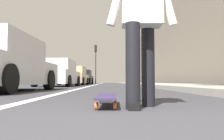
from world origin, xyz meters
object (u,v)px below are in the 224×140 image
skateboard (107,97)px  traffic_light (96,57)px  parked_car_near (2,65)px  parked_car_mid (58,74)px  skater_person (141,15)px  parked_car_end (83,77)px  parked_car_far (74,76)px

skateboard → traffic_light: bearing=3.5°
skateboard → parked_car_near: bearing=38.0°
skateboard → parked_car_mid: size_ratio=0.20×
skater_person → parked_car_near: size_ratio=0.37×
skateboard → skater_person: size_ratio=0.52×
parked_car_end → skateboard: bearing=-172.8°
skater_person → parked_car_end: size_ratio=0.39×
parked_car_far → skateboard: bearing=-170.0°
parked_car_mid → traffic_light: size_ratio=0.93×
parked_car_mid → parked_car_far: 5.68m
skateboard → traffic_light: 23.73m
skateboard → traffic_light: size_ratio=0.19×
skater_person → traffic_light: bearing=4.3°
parked_car_end → skater_person: bearing=-171.9°
parked_car_near → parked_car_end: 18.07m
parked_car_end → traffic_light: 3.27m
parked_car_mid → parked_car_end: bearing=-0.2°
parked_car_near → parked_car_end: size_ratio=1.05×
parked_car_end → traffic_light: size_ratio=0.94×
parked_car_mid → parked_car_far: size_ratio=1.00×
skater_person → parked_car_end: (21.81, 3.10, -0.21)m
parked_car_mid → parked_car_end: parked_car_end is taller
traffic_light → skater_person: bearing=-175.7°
skater_person → parked_car_end: bearing=8.1°
skater_person → parked_car_end: 22.03m
skater_person → parked_car_near: bearing=40.1°
parked_car_mid → skater_person: bearing=-163.0°
parked_car_far → parked_car_end: bearing=-0.2°
parked_car_mid → parked_car_end: size_ratio=0.99×
skateboard → parked_car_near: parked_car_near is taller
traffic_light → parked_car_end: bearing=144.7°
parked_car_far → parked_car_end: parked_car_end is taller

